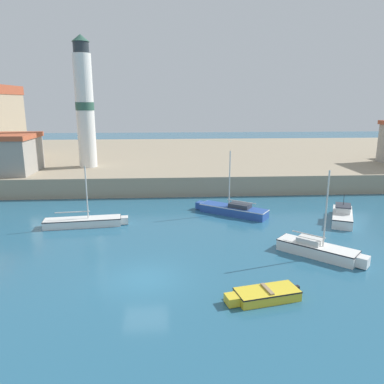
{
  "coord_description": "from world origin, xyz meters",
  "views": [
    {
      "loc": [
        1.37,
        -19.16,
        9.62
      ],
      "look_at": [
        3.42,
        12.05,
        2.0
      ],
      "focal_mm": 35.0,
      "sensor_mm": 36.0,
      "label": 1
    }
  ],
  "objects_px": {
    "sailboat_white_0": "(85,222)",
    "harbor_shed_mid_row": "(6,153)",
    "dinghy_yellow_1": "(265,294)",
    "sailboat_blue_2": "(233,209)",
    "motorboat_white_4": "(342,215)",
    "sailboat_white_3": "(318,249)",
    "lighthouse": "(85,105)"
  },
  "relations": [
    {
      "from": "sailboat_white_0",
      "to": "harbor_shed_mid_row",
      "type": "distance_m",
      "value": 17.01
    },
    {
      "from": "sailboat_white_0",
      "to": "dinghy_yellow_1",
      "type": "bearing_deg",
      "value": -46.74
    },
    {
      "from": "sailboat_blue_2",
      "to": "motorboat_white_4",
      "type": "distance_m",
      "value": 9.02
    },
    {
      "from": "sailboat_white_0",
      "to": "sailboat_white_3",
      "type": "height_order",
      "value": "sailboat_white_3"
    },
    {
      "from": "sailboat_white_0",
      "to": "motorboat_white_4",
      "type": "bearing_deg",
      "value": -0.19
    },
    {
      "from": "sailboat_blue_2",
      "to": "motorboat_white_4",
      "type": "relative_size",
      "value": 1.13
    },
    {
      "from": "lighthouse",
      "to": "harbor_shed_mid_row",
      "type": "bearing_deg",
      "value": -157.77
    },
    {
      "from": "harbor_shed_mid_row",
      "to": "dinghy_yellow_1",
      "type": "bearing_deg",
      "value": -48.19
    },
    {
      "from": "lighthouse",
      "to": "harbor_shed_mid_row",
      "type": "distance_m",
      "value": 10.01
    },
    {
      "from": "sailboat_white_3",
      "to": "motorboat_white_4",
      "type": "relative_size",
      "value": 1.04
    },
    {
      "from": "sailboat_blue_2",
      "to": "sailboat_white_3",
      "type": "bearing_deg",
      "value": -67.04
    },
    {
      "from": "lighthouse",
      "to": "sailboat_white_3",
      "type": "bearing_deg",
      "value": -50.49
    },
    {
      "from": "sailboat_white_0",
      "to": "sailboat_white_3",
      "type": "distance_m",
      "value": 17.55
    },
    {
      "from": "motorboat_white_4",
      "to": "lighthouse",
      "type": "relative_size",
      "value": 0.36
    },
    {
      "from": "sailboat_blue_2",
      "to": "harbor_shed_mid_row",
      "type": "bearing_deg",
      "value": 155.73
    },
    {
      "from": "sailboat_blue_2",
      "to": "harbor_shed_mid_row",
      "type": "distance_m",
      "value": 25.43
    },
    {
      "from": "sailboat_white_0",
      "to": "dinghy_yellow_1",
      "type": "xyz_separation_m",
      "value": [
        11.34,
        -12.05,
        -0.08
      ]
    },
    {
      "from": "harbor_shed_mid_row",
      "to": "lighthouse",
      "type": "bearing_deg",
      "value": 22.23
    },
    {
      "from": "sailboat_blue_2",
      "to": "harbor_shed_mid_row",
      "type": "height_order",
      "value": "harbor_shed_mid_row"
    },
    {
      "from": "sailboat_white_3",
      "to": "sailboat_blue_2",
      "type": "bearing_deg",
      "value": 112.96
    },
    {
      "from": "sailboat_white_3",
      "to": "motorboat_white_4",
      "type": "bearing_deg",
      "value": 55.18
    },
    {
      "from": "dinghy_yellow_1",
      "to": "motorboat_white_4",
      "type": "height_order",
      "value": "motorboat_white_4"
    },
    {
      "from": "sailboat_white_3",
      "to": "harbor_shed_mid_row",
      "type": "height_order",
      "value": "harbor_shed_mid_row"
    },
    {
      "from": "lighthouse",
      "to": "harbor_shed_mid_row",
      "type": "xyz_separation_m",
      "value": [
        -8.0,
        -3.27,
        -5.05
      ]
    },
    {
      "from": "sailboat_white_0",
      "to": "harbor_shed_mid_row",
      "type": "relative_size",
      "value": 1.01
    },
    {
      "from": "sailboat_white_0",
      "to": "harbor_shed_mid_row",
      "type": "bearing_deg",
      "value": 130.36
    },
    {
      "from": "sailboat_blue_2",
      "to": "motorboat_white_4",
      "type": "bearing_deg",
      "value": -15.2
    },
    {
      "from": "motorboat_white_4",
      "to": "dinghy_yellow_1",
      "type": "bearing_deg",
      "value": -128.59
    },
    {
      "from": "sailboat_blue_2",
      "to": "dinghy_yellow_1",
      "type": "bearing_deg",
      "value": -93.41
    },
    {
      "from": "sailboat_white_0",
      "to": "lighthouse",
      "type": "xyz_separation_m",
      "value": [
        -2.74,
        15.9,
        8.85
      ]
    },
    {
      "from": "sailboat_blue_2",
      "to": "lighthouse",
      "type": "distance_m",
      "value": 22.02
    },
    {
      "from": "motorboat_white_4",
      "to": "harbor_shed_mid_row",
      "type": "xyz_separation_m",
      "value": [
        -31.64,
        12.7,
        3.66
      ]
    }
  ]
}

